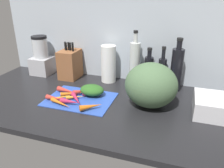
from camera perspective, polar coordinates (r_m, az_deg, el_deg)
The scene contains 24 objects.
ground_plane at distance 130.51cm, azimuth -3.21°, elevation -4.74°, with size 170.00×80.00×3.00cm, color black.
wall_back at distance 154.66cm, azimuth 1.78°, elevation 12.15°, with size 170.00×3.00×60.00cm, color #ADB7C1.
cutting_board at distance 131.61cm, azimuth -8.15°, elevation -3.77°, with size 38.32×29.09×0.80cm, color #2D51B7.
carrot_0 at distance 127.60cm, azimuth -9.12°, elevation -3.80°, with size 2.95×2.95×13.48cm, color #B2264C.
carrot_1 at distance 135.20cm, azimuth -10.21°, elevation -2.40°, with size 2.40×2.40×13.54cm, color orange.
carrot_2 at distance 118.63cm, azimuth -5.43°, elevation -5.72°, with size 3.20×3.20×12.17cm, color orange.
carrot_3 at distance 130.91cm, azimuth -9.42°, elevation -3.30°, with size 2.10×2.10×10.69cm, color orange.
carrot_4 at distance 132.22cm, azimuth -12.50°, elevation -3.29°, with size 2.04×2.04×12.02cm, color orange.
carrot_5 at distance 124.97cm, azimuth -10.76°, elevation -4.44°, with size 3.29×3.29×10.90cm, color #B2264C.
carrot_6 at distance 136.26cm, azimuth -7.70°, elevation -1.86°, with size 3.09×3.09×10.78cm, color red.
carrot_7 at distance 131.08cm, azimuth -14.49°, elevation -3.54°, with size 2.87×2.87×10.55cm, color red.
carrot_8 at distance 125.34cm, azimuth -13.03°, elevation -4.80°, with size 2.37×2.37×14.79cm, color orange.
carrot_9 at distance 138.26cm, azimuth -11.44°, elevation -1.71°, with size 3.23×3.23×13.90cm, color red.
carrot_10 at distance 133.40cm, azimuth -5.15°, elevation -2.26°, with size 3.26×3.26×11.35cm, color #B2264C.
carrot_greens_pile at distance 133.53cm, azimuth -5.15°, elevation -1.55°, with size 14.56×11.20×6.16cm, color #2D6023.
winter_squash at distance 120.60cm, azimuth 9.96°, elevation -0.30°, with size 28.16×26.14×24.38cm, color #4C6B47.
knife_block at distance 162.33cm, azimuth -10.70°, elevation 5.09°, with size 12.47×16.38×25.54cm.
blender_appliance at distance 174.66cm, azimuth -17.63°, elevation 6.39°, with size 14.45×14.45×28.64cm.
paper_towel_roll at distance 152.03cm, azimuth -0.91°, elevation 5.19°, with size 10.01×10.01×25.18cm, color white.
bottle_0 at distance 145.64cm, azimuth 5.80°, elevation 5.24°, with size 6.59×6.59×36.22cm.
bottle_1 at distance 147.86cm, azimuth 9.31°, elevation 3.54°, with size 5.65×5.65×25.48cm.
bottle_2 at distance 143.68cm, azimuth 12.63°, elevation 2.86°, with size 5.01×5.01×27.71cm.
bottle_3 at distance 143.45cm, azimuth 16.20°, elevation 3.76°, with size 7.40×7.40×33.22cm.
dish_rack at distance 125.59cm, azimuth 26.42°, elevation -5.35°, with size 27.63×21.28×9.35cm, color silver.
Camera 1 is at (42.73, -107.19, 59.46)cm, focal length 35.68 mm.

